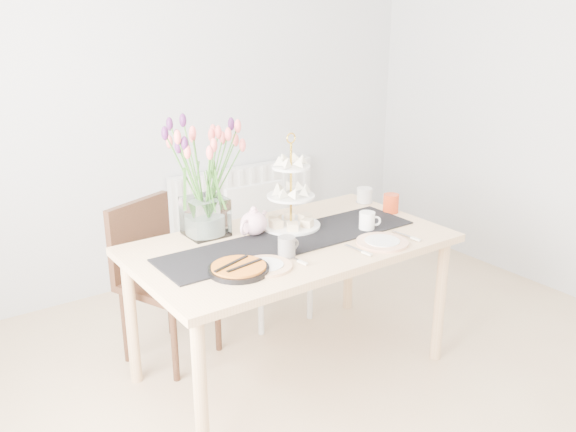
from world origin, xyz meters
TOP-DOWN VIEW (x-y plane):
  - room_shell at (0.00, 0.00)m, footprint 4.50×4.50m
  - radiator at (0.50, 2.19)m, footprint 1.20×0.08m
  - dining_table at (-0.09, 0.75)m, footprint 1.60×0.90m
  - chair_brown at (-0.58, 1.32)m, footprint 0.57×0.57m
  - chair_white at (0.17, 1.41)m, footprint 0.42×0.42m
  - table_runner at (-0.09, 0.75)m, footprint 1.40×0.35m
  - tulip_vase at (-0.40, 1.07)m, footprint 0.73×0.73m
  - cake_stand at (0.02, 0.90)m, footprint 0.32×0.32m
  - teapot at (-0.20, 0.92)m, footprint 0.28×0.26m
  - cream_jug at (0.64, 1.01)m, footprint 0.11×0.11m
  - tart_tin at (-0.51, 0.56)m, footprint 0.28×0.28m
  - mug_grey at (-0.23, 0.59)m, footprint 0.09×0.09m
  - mug_white at (0.33, 0.64)m, footprint 0.12×0.12m
  - mug_orange at (0.65, 0.79)m, footprint 0.13×0.13m
  - plate_left at (-0.38, 0.54)m, footprint 0.27×0.27m
  - plate_right at (0.26, 0.45)m, footprint 0.28×0.28m

SIDE VIEW (x-z plane):
  - radiator at x=0.50m, z-range 0.15..0.75m
  - chair_white at x=0.17m, z-range 0.06..0.89m
  - chair_brown at x=-0.58m, z-range 0.07..0.96m
  - dining_table at x=-0.09m, z-range 0.30..1.05m
  - table_runner at x=-0.09m, z-range 0.75..0.76m
  - plate_left at x=-0.38m, z-range 0.75..0.76m
  - plate_right at x=0.26m, z-range 0.75..0.76m
  - tart_tin at x=-0.51m, z-range 0.75..0.78m
  - cream_jug at x=0.64m, z-range 0.75..0.84m
  - mug_grey at x=-0.23m, z-range 0.75..0.85m
  - mug_white at x=0.33m, z-range 0.75..0.85m
  - mug_orange at x=0.65m, z-range 0.75..0.86m
  - teapot at x=-0.20m, z-range 0.75..0.89m
  - cake_stand at x=0.02m, z-range 0.65..1.11m
  - tulip_vase at x=-0.40m, z-range 0.84..1.47m
  - room_shell at x=0.00m, z-range -0.95..3.55m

